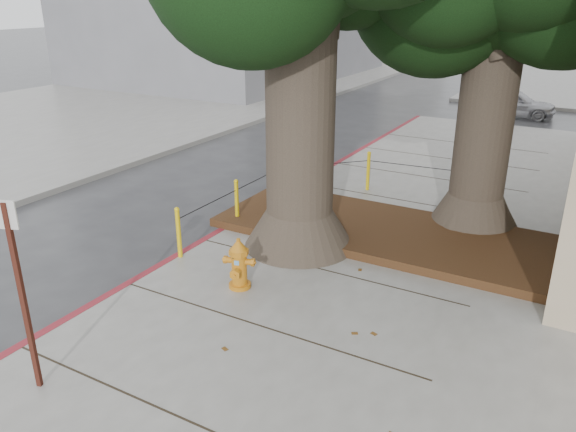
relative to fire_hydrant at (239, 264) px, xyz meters
name	(u,v)px	position (x,y,z in m)	size (l,w,h in m)	color
ground	(229,325)	(0.35, -0.79, -0.56)	(140.00, 140.00, 0.00)	#28282B
sidewalk_opposite	(88,112)	(-13.65, 9.21, -0.49)	(14.00, 60.00, 0.15)	slate
curb_red	(219,234)	(-1.65, 1.71, -0.49)	(0.14, 26.00, 0.16)	maroon
planter_bed	(383,231)	(1.25, 3.11, -0.33)	(6.40, 2.60, 0.16)	black
bollard_ring	(314,189)	(-0.52, 3.58, 0.10)	(3.79, 5.39, 0.95)	yellow
fire_hydrant	(239,264)	(0.00, 0.00, 0.00)	(0.45, 0.44, 0.85)	orange
signpost	(21,287)	(-0.72, -3.19, 0.92)	(0.22, 0.10, 2.36)	#471911
car_silver	(513,103)	(1.35, 17.05, -0.02)	(1.28, 3.18, 1.08)	#ABAAAF
car_dark	(281,79)	(-9.78, 18.11, 0.02)	(1.63, 4.01, 1.16)	black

